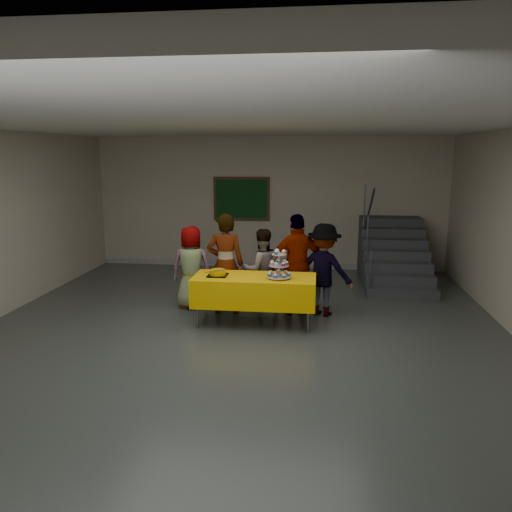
{
  "coord_description": "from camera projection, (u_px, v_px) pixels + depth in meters",
  "views": [
    {
      "loc": [
        1.09,
        -6.39,
        2.63
      ],
      "look_at": [
        0.17,
        1.2,
        1.05
      ],
      "focal_mm": 35.0,
      "sensor_mm": 36.0,
      "label": 1
    }
  ],
  "objects": [
    {
      "name": "room_shell",
      "position": [
        232.0,
        192.0,
        6.46
      ],
      "size": [
        10.0,
        10.04,
        3.02
      ],
      "color": "#4C514C",
      "rests_on": "ground"
    },
    {
      "name": "noticeboard",
      "position": [
        241.0,
        199.0,
        11.45
      ],
      "size": [
        1.3,
        0.05,
        1.0
      ],
      "color": "#472B16",
      "rests_on": "ground"
    },
    {
      "name": "staircase",
      "position": [
        392.0,
        257.0,
        10.47
      ],
      "size": [
        1.3,
        2.4,
        2.04
      ],
      "color": "#424447",
      "rests_on": "ground"
    },
    {
      "name": "schoolchild_e",
      "position": [
        324.0,
        270.0,
        8.14
      ],
      "size": [
        1.12,
        0.88,
        1.52
      ],
      "primitive_type": "imported",
      "rotation": [
        0.0,
        0.0,
        2.78
      ],
      "color": "slate",
      "rests_on": "ground"
    },
    {
      "name": "schoolchild_a",
      "position": [
        192.0,
        267.0,
        8.54
      ],
      "size": [
        0.71,
        0.47,
        1.43
      ],
      "primitive_type": "imported",
      "rotation": [
        0.0,
        0.0,
        3.12
      ],
      "color": "slate",
      "rests_on": "ground"
    },
    {
      "name": "bear_cake",
      "position": [
        218.0,
        272.0,
        7.69
      ],
      "size": [
        0.32,
        0.36,
        0.12
      ],
      "color": "black",
      "rests_on": "bake_table"
    },
    {
      "name": "schoolchild_d",
      "position": [
        298.0,
        265.0,
        8.17
      ],
      "size": [
        1.05,
        0.67,
        1.67
      ],
      "primitive_type": "imported",
      "rotation": [
        0.0,
        0.0,
        3.43
      ],
      "color": "slate",
      "rests_on": "ground"
    },
    {
      "name": "schoolchild_b",
      "position": [
        225.0,
        264.0,
        8.23
      ],
      "size": [
        0.65,
        0.46,
        1.67
      ],
      "primitive_type": "imported",
      "rotation": [
        0.0,
        0.0,
        3.24
      ],
      "color": "slate",
      "rests_on": "ground"
    },
    {
      "name": "cupcake_stand",
      "position": [
        279.0,
        267.0,
        7.52
      ],
      "size": [
        0.38,
        0.38,
        0.44
      ],
      "color": "silver",
      "rests_on": "bake_table"
    },
    {
      "name": "bake_table",
      "position": [
        254.0,
        290.0,
        7.71
      ],
      "size": [
        1.88,
        0.78,
        0.77
      ],
      "color": "#595960",
      "rests_on": "ground"
    },
    {
      "name": "schoolchild_c",
      "position": [
        262.0,
        270.0,
        8.42
      ],
      "size": [
        0.83,
        0.75,
        1.4
      ],
      "primitive_type": "imported",
      "rotation": [
        0.0,
        0.0,
        3.54
      ],
      "color": "slate",
      "rests_on": "ground"
    }
  ]
}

